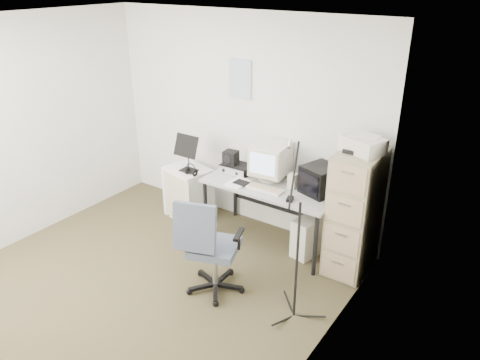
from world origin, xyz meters
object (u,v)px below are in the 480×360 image
Objects in this scene: desk at (271,214)px; side_cart at (189,193)px; filing_cabinet at (354,213)px; office_chair at (215,246)px.

side_cart is at bearing -178.11° from desk.
filing_cabinet is 1.99× the size of side_cart.
filing_cabinet reaches higher than office_chair.
filing_cabinet is 0.87× the size of desk.
desk is 1.06m from office_chair.
office_chair is 1.52× the size of side_cart.
desk is 2.30× the size of side_cart.
office_chair is 1.57m from side_cart.
office_chair is at bearing -89.68° from desk.
office_chair reaches higher than side_cart.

